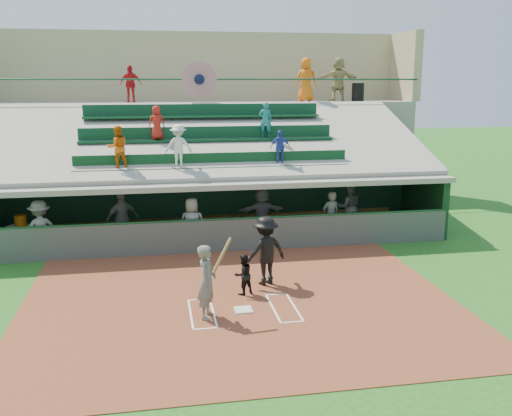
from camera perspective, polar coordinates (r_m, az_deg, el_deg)
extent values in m
plane|color=#1E5718|center=(14.33, -1.27, -10.26)|extent=(100.00, 100.00, 0.00)
cube|color=brown|center=(14.78, -1.58, -9.48)|extent=(11.00, 9.00, 0.02)
cube|color=silver|center=(14.31, -1.27, -10.13)|extent=(0.43, 0.43, 0.03)
cube|color=white|center=(14.23, -4.31, -10.36)|extent=(0.05, 1.80, 0.01)
cube|color=white|center=(14.44, 1.71, -9.97)|extent=(0.05, 1.80, 0.01)
cube|color=white|center=(14.19, -6.55, -10.47)|extent=(0.05, 1.80, 0.01)
cube|color=white|center=(14.56, 3.86, -9.80)|extent=(0.05, 1.80, 0.01)
cube|color=silver|center=(15.04, -5.72, -9.08)|extent=(0.60, 0.05, 0.01)
cube|color=silver|center=(15.31, 2.03, -8.62)|extent=(0.60, 0.05, 0.01)
cube|color=silver|center=(13.39, -5.09, -11.92)|extent=(0.60, 0.05, 0.01)
cube|color=silver|center=(13.70, 3.65, -11.31)|extent=(0.60, 0.05, 0.01)
cube|color=gray|center=(20.65, -4.19, -2.96)|extent=(16.00, 3.50, 0.04)
cube|color=gray|center=(26.81, -5.81, 5.61)|extent=(20.00, 3.00, 4.60)
cube|color=#494E4A|center=(18.83, -3.65, -2.83)|extent=(16.00, 0.06, 1.10)
cylinder|color=#154321|center=(18.69, -3.67, -1.15)|extent=(16.00, 0.08, 0.08)
cube|color=#10311B|center=(22.09, -4.71, 0.95)|extent=(16.00, 0.25, 2.20)
cube|color=black|center=(22.63, 16.35, 0.75)|extent=(0.25, 3.50, 2.20)
cube|color=gray|center=(20.17, -4.29, 3.01)|extent=(16.40, 3.90, 0.18)
cube|color=gray|center=(23.79, -5.13, 1.91)|extent=(16.40, 3.50, 2.30)
cube|color=gray|center=(25.23, -5.52, 5.17)|extent=(16.40, 0.30, 4.60)
cube|color=gray|center=(21.83, -4.85, 7.05)|extent=(16.40, 6.51, 2.37)
cube|color=#0B321E|center=(19.56, -4.14, 4.04)|extent=(9.40, 0.42, 0.08)
cube|color=#0C361A|center=(19.72, -4.21, 4.87)|extent=(9.40, 0.06, 0.45)
cube|color=#0C341C|center=(21.34, -4.72, 6.79)|extent=(9.40, 0.42, 0.08)
cube|color=#0C361E|center=(21.52, -4.79, 7.53)|extent=(9.40, 0.06, 0.45)
cube|color=#0D3D1D|center=(23.17, -5.22, 9.10)|extent=(9.40, 0.42, 0.08)
cube|color=#0C3620|center=(23.35, -5.28, 9.77)|extent=(9.40, 0.06, 0.45)
imported|color=#CC5C0C|center=(19.49, -13.66, 5.91)|extent=(0.79, 0.68, 1.42)
imported|color=silver|center=(19.47, -7.76, 6.18)|extent=(0.97, 0.61, 1.44)
imported|color=#293FA7|center=(19.95, 2.44, 6.09)|extent=(0.71, 0.30, 1.20)
imported|color=#A71C13|center=(21.29, -9.89, 8.40)|extent=(0.67, 0.51, 1.23)
imported|color=#186C6F|center=(21.69, 0.96, 8.79)|extent=(0.53, 0.40, 1.33)
cylinder|color=#154429|center=(25.11, -5.70, 12.68)|extent=(20.00, 0.07, 0.07)
cylinder|color=maroon|center=(25.09, -5.70, 12.68)|extent=(1.50, 0.06, 1.50)
sphere|color=#0C1333|center=(25.06, -5.69, 12.68)|extent=(0.44, 0.44, 0.44)
cube|color=tan|center=(28.11, -6.24, 13.89)|extent=(20.00, 0.40, 3.20)
cube|color=tan|center=(29.14, 14.60, 13.53)|extent=(0.40, 3.00, 3.20)
imported|color=#555752|center=(13.65, -4.92, -7.36)|extent=(0.62, 0.76, 1.80)
cylinder|color=olive|center=(13.32, -3.41, -4.74)|extent=(0.56, 0.54, 0.75)
sphere|color=brown|center=(13.55, -4.40, -6.01)|extent=(0.10, 0.10, 0.10)
imported|color=black|center=(15.15, -1.29, -6.67)|extent=(0.65, 0.60, 1.09)
imported|color=black|center=(15.77, 0.95, -4.27)|extent=(1.42, 1.11, 1.93)
cube|color=olive|center=(21.86, -4.22, -1.41)|extent=(15.21, 1.61, 0.46)
cube|color=silver|center=(20.65, -22.53, -2.76)|extent=(1.07, 0.96, 0.77)
cylinder|color=#C35F0B|center=(20.55, -22.49, -1.18)|extent=(0.38, 0.38, 0.38)
imported|color=#51534F|center=(19.25, -20.75, -2.00)|extent=(1.37, 1.06, 1.87)
imported|color=#535651|center=(19.76, -13.21, -1.07)|extent=(1.21, 0.87, 1.91)
imported|color=#5C5E59|center=(18.92, -6.39, -1.62)|extent=(0.95, 0.70, 1.78)
imported|color=#61645E|center=(20.44, 0.60, -0.43)|extent=(1.67, 0.54, 1.80)
imported|color=#535551|center=(20.16, 7.48, -0.80)|extent=(0.71, 0.53, 1.75)
imported|color=#595C57|center=(21.54, 9.26, 0.11)|extent=(0.97, 0.80, 1.82)
cylinder|color=black|center=(27.21, 10.16, 11.32)|extent=(0.56, 0.56, 0.84)
imported|color=red|center=(26.00, -12.42, 12.02)|extent=(0.96, 0.45, 1.60)
imported|color=#E2600D|center=(26.34, 5.03, 12.65)|extent=(1.09, 0.85, 1.96)
imported|color=tan|center=(27.51, 8.21, 12.64)|extent=(1.88, 0.62, 2.02)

